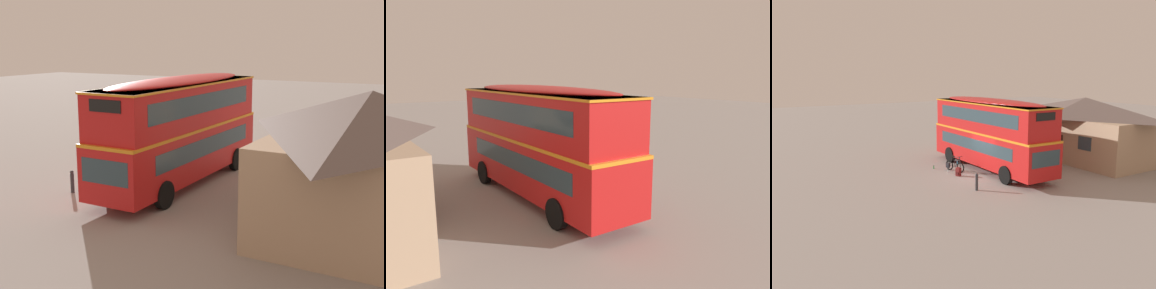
# 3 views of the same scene
# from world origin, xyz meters

# --- Properties ---
(ground_plane) EXTENTS (120.00, 120.00, 0.00)m
(ground_plane) POSITION_xyz_m (0.00, 0.00, 0.00)
(ground_plane) COLOR gray
(double_decker_bus) EXTENTS (10.85, 2.79, 4.79)m
(double_decker_bus) POSITION_xyz_m (-0.98, 1.47, 2.65)
(double_decker_bus) COLOR black
(double_decker_bus) RESTS_ON ground
(touring_bicycle) EXTENTS (1.67, 0.71, 1.06)m
(touring_bicycle) POSITION_xyz_m (-1.88, -0.81, 0.37)
(touring_bicycle) COLOR black
(touring_bicycle) RESTS_ON ground
(backpack_on_ground) EXTENTS (0.36, 0.33, 0.58)m
(backpack_on_ground) POSITION_xyz_m (-0.69, -1.20, 0.30)
(backpack_on_ground) COLOR maroon
(backpack_on_ground) RESTS_ON ground
(water_bottle_green_metal) EXTENTS (0.08, 0.08, 0.22)m
(water_bottle_green_metal) POSITION_xyz_m (-3.21, -1.64, 0.10)
(water_bottle_green_metal) COLOR green
(water_bottle_green_metal) RESTS_ON ground
(water_bottle_clear_plastic) EXTENTS (0.07, 0.07, 0.22)m
(water_bottle_clear_plastic) POSITION_xyz_m (-1.69, -1.37, 0.10)
(water_bottle_clear_plastic) COLOR silver
(water_bottle_clear_plastic) RESTS_ON ground
(pub_building) EXTENTS (10.65, 6.07, 4.64)m
(pub_building) POSITION_xyz_m (-0.04, 9.55, 2.37)
(pub_building) COLOR tan
(pub_building) RESTS_ON ground
(kerb_bollard) EXTENTS (0.16, 0.16, 0.97)m
(kerb_bollard) POSITION_xyz_m (2.42, -1.90, 0.50)
(kerb_bollard) COLOR #333338
(kerb_bollard) RESTS_ON ground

